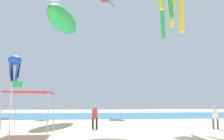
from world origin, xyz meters
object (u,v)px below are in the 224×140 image
Objects in this scene: person_near_tent at (215,116)px; banner_flag at (12,103)px; kite_inflatable_green at (63,20)px; kite_diamond_white at (56,0)px; person_leftmost at (95,115)px; kite_octopus_blue at (15,62)px; canopy_tent at (31,95)px.

banner_flag reaches higher than person_near_tent.
banner_flag is 0.36× the size of kite_inflatable_green.
person_near_tent is at bearing -24.01° from kite_diamond_white.
person_near_tent is 9.09m from person_leftmost.
banner_flag is 31.19m from kite_diamond_white.
kite_octopus_blue is at bearing 54.60° from kite_inflatable_green.
person_near_tent is 14.35m from banner_flag.
kite_diamond_white is (-2.19, 12.08, 7.18)m from kite_inflatable_green.
person_leftmost is 0.62× the size of kite_diamond_white.
kite_octopus_blue is (-6.25, 20.25, 5.16)m from canopy_tent.
banner_flag is (-0.61, -1.91, -0.53)m from canopy_tent.
kite_diamond_white is at bearing 22.74° from kite_inflatable_green.
kite_inflatable_green is (-3.34, 9.35, 10.38)m from person_leftmost.
canopy_tent is 1.10× the size of kite_diamond_white.
kite_octopus_blue reaches higher than person_near_tent.
person_leftmost is 21.22m from kite_octopus_blue.
person_near_tent is at bearing -159.11° from person_leftmost.
banner_flag is 0.72× the size of kite_octopus_blue.
canopy_tent is 15.28m from kite_inflatable_green.
canopy_tent is at bearing 29.45° from person_near_tent.
person_leftmost is 6.97m from banner_flag.
person_leftmost is at bearing 45.60° from banner_flag.
person_near_tent is 0.53× the size of banner_flag.
person_near_tent is 19.32m from kite_inflatable_green.
kite_diamond_white reaches higher than kite_octopus_blue.
person_leftmost is 28.26m from kite_diamond_white.
person_near_tent is at bearing 127.82° from kite_octopus_blue.
banner_flag is 1.11× the size of kite_diamond_white.
kite_inflatable_green is at bearing 84.03° from banner_flag.
kite_inflatable_green reaches higher than banner_flag.
person_leftmost is at bearing -42.19° from kite_diamond_white.
kite_inflatable_green reaches higher than canopy_tent.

